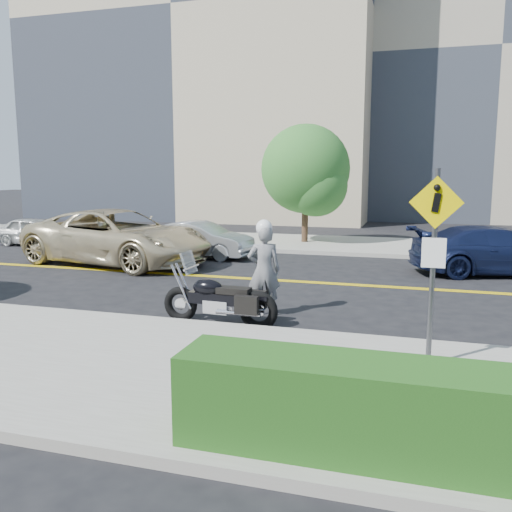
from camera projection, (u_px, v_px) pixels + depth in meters
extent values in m
plane|color=black|center=(271.00, 280.00, 15.56)|extent=(120.00, 120.00, 0.00)
cube|color=#9E9B91|center=(147.00, 367.00, 8.45)|extent=(60.00, 5.00, 0.15)
cube|color=#9E9B91|center=(318.00, 244.00, 22.64)|extent=(60.00, 5.00, 0.15)
cube|color=tan|center=(215.00, 33.00, 37.25)|extent=(22.00, 14.00, 25.00)
cube|color=#A39984|center=(487.00, 67.00, 36.34)|extent=(18.00, 14.00, 20.00)
cylinder|color=#4C4C51|center=(433.00, 269.00, 8.15)|extent=(0.08, 0.08, 3.00)
cube|color=#F9D800|center=(436.00, 203.00, 7.97)|extent=(0.78, 0.03, 0.78)
cube|color=white|center=(434.00, 253.00, 8.08)|extent=(0.35, 0.03, 0.45)
imported|color=#BBBBC0|center=(264.00, 270.00, 11.68)|extent=(0.83, 0.68, 1.96)
sphere|color=white|center=(264.00, 228.00, 11.53)|extent=(0.35, 0.35, 0.35)
imported|color=beige|center=(117.00, 237.00, 18.14)|extent=(7.04, 4.25, 1.83)
imported|color=silver|center=(35.00, 231.00, 22.65)|extent=(3.54, 1.53, 1.19)
imported|color=#ACB0B4|center=(201.00, 240.00, 19.59)|extent=(4.04, 1.80, 1.29)
imported|color=#172147|center=(496.00, 250.00, 16.33)|extent=(5.40, 3.37, 1.46)
cylinder|color=#382619|center=(305.00, 197.00, 22.52)|extent=(0.26, 0.26, 4.07)
sphere|color=#2A6C22|center=(306.00, 169.00, 22.34)|extent=(3.66, 3.66, 3.66)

